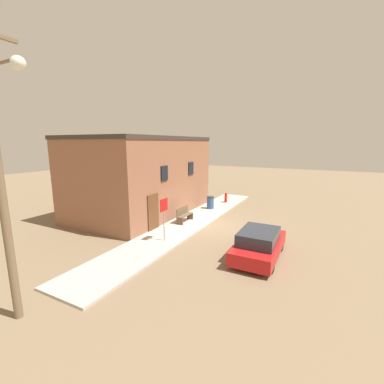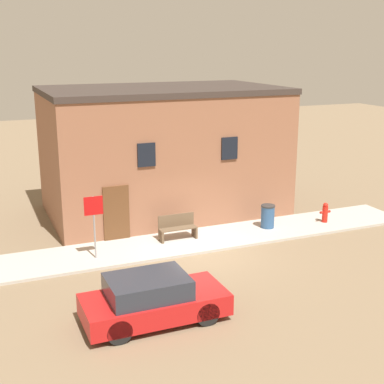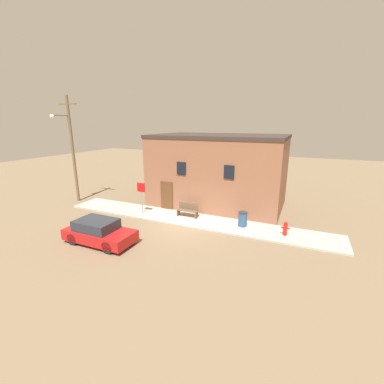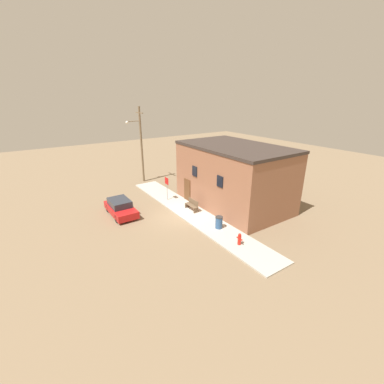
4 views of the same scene
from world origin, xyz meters
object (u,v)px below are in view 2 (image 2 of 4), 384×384
object	(u,v)px
bench	(177,228)
fire_hydrant	(325,212)
trash_bin	(268,216)
stop_sign	(94,215)
parked_car	(153,299)

from	to	relation	value
bench	fire_hydrant	bearing A→B (deg)	-4.27
fire_hydrant	trash_bin	size ratio (longest dim) A/B	0.89
bench	stop_sign	bearing A→B (deg)	-168.48
bench	parked_car	distance (m)	6.14
bench	trash_bin	bearing A→B (deg)	-2.27
fire_hydrant	stop_sign	distance (m)	9.82
trash_bin	parked_car	world-z (taller)	parked_car
trash_bin	fire_hydrant	bearing A→B (deg)	-7.28
fire_hydrant	trash_bin	distance (m)	2.59
trash_bin	parked_car	bearing A→B (deg)	-141.63
stop_sign	bench	world-z (taller)	stop_sign
trash_bin	parked_car	distance (m)	8.54
stop_sign	parked_car	xyz separation A→B (m)	(0.49, -4.78, -1.03)
fire_hydrant	bench	size ratio (longest dim) A/B	0.58
fire_hydrant	parked_car	xyz separation A→B (m)	(-9.26, -4.97, 0.11)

